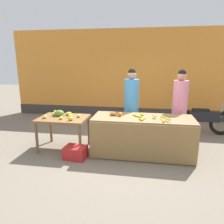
{
  "coord_description": "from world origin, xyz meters",
  "views": [
    {
      "loc": [
        0.45,
        -4.25,
        1.97
      ],
      "look_at": [
        -0.27,
        0.15,
        0.88
      ],
      "focal_mm": 33.31,
      "sensor_mm": 36.0,
      "label": 1
    }
  ],
  "objects_px": {
    "produce_crate": "(75,152)",
    "produce_sack": "(104,129)",
    "vendor_woman_blue_shirt": "(131,106)",
    "vendor_woman_pink_shirt": "(179,108)",
    "parked_motorcycle": "(204,120)"
  },
  "relations": [
    {
      "from": "parked_motorcycle",
      "to": "produce_crate",
      "type": "relative_size",
      "value": 3.64
    },
    {
      "from": "produce_crate",
      "to": "produce_sack",
      "type": "relative_size",
      "value": 0.76
    },
    {
      "from": "parked_motorcycle",
      "to": "produce_sack",
      "type": "distance_m",
      "value": 2.77
    },
    {
      "from": "vendor_woman_pink_shirt",
      "to": "produce_sack",
      "type": "relative_size",
      "value": 3.1
    },
    {
      "from": "vendor_woman_blue_shirt",
      "to": "vendor_woman_pink_shirt",
      "type": "height_order",
      "value": "vendor_woman_blue_shirt"
    },
    {
      "from": "vendor_woman_pink_shirt",
      "to": "produce_crate",
      "type": "xyz_separation_m",
      "value": [
        -2.19,
        -1.15,
        -0.77
      ]
    },
    {
      "from": "vendor_woman_blue_shirt",
      "to": "produce_sack",
      "type": "distance_m",
      "value": 0.93
    },
    {
      "from": "vendor_woman_blue_shirt",
      "to": "produce_sack",
      "type": "relative_size",
      "value": 3.13
    },
    {
      "from": "vendor_woman_blue_shirt",
      "to": "produce_crate",
      "type": "bearing_deg",
      "value": -133.75
    },
    {
      "from": "vendor_woman_blue_shirt",
      "to": "produce_sack",
      "type": "xyz_separation_m",
      "value": [
        -0.69,
        0.01,
        -0.62
      ]
    },
    {
      "from": "vendor_woman_blue_shirt",
      "to": "produce_crate",
      "type": "distance_m",
      "value": 1.72
    },
    {
      "from": "vendor_woman_pink_shirt",
      "to": "parked_motorcycle",
      "type": "xyz_separation_m",
      "value": [
        0.8,
        0.86,
        -0.5
      ]
    },
    {
      "from": "vendor_woman_pink_shirt",
      "to": "parked_motorcycle",
      "type": "bearing_deg",
      "value": 47.11
    },
    {
      "from": "vendor_woman_pink_shirt",
      "to": "vendor_woman_blue_shirt",
      "type": "bearing_deg",
      "value": -177.42
    },
    {
      "from": "parked_motorcycle",
      "to": "vendor_woman_blue_shirt",
      "type": "bearing_deg",
      "value": -154.67
    }
  ]
}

